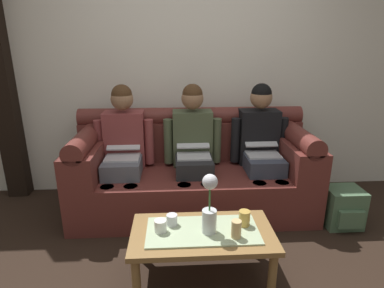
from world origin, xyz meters
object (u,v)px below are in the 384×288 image
(flower_vase, at_px, (210,206))
(backpack_right, at_px, (343,208))
(cup_near_left, at_px, (244,218))
(coffee_table, at_px, (202,237))
(cup_far_left, at_px, (172,220))
(person_middle, at_px, (193,144))
(person_right, at_px, (261,143))
(cup_far_center, at_px, (236,229))
(cup_near_right, at_px, (161,226))
(couch, at_px, (193,172))
(person_left, at_px, (124,146))

(flower_vase, bearing_deg, backpack_right, 25.97)
(cup_near_left, bearing_deg, coffee_table, -171.93)
(cup_far_left, bearing_deg, person_middle, 77.81)
(person_right, xyz_separation_m, cup_far_left, (-0.86, -0.95, -0.24))
(person_middle, height_order, backpack_right, person_middle)
(person_right, xyz_separation_m, cup_far_center, (-0.45, -1.12, -0.21))
(person_middle, bearing_deg, backpack_right, -17.90)
(flower_vase, xyz_separation_m, cup_near_right, (-0.32, 0.02, -0.15))
(couch, distance_m, coffee_table, 1.03)
(coffee_table, bearing_deg, flower_vase, -31.96)
(flower_vase, bearing_deg, cup_far_center, -22.42)
(couch, distance_m, cup_far_center, 1.14)
(cup_far_left, bearing_deg, flower_vase, -22.31)
(person_left, bearing_deg, cup_near_right, -69.80)
(coffee_table, bearing_deg, couch, 90.00)
(coffee_table, relative_size, flower_vase, 2.33)
(cup_near_left, bearing_deg, couch, 106.45)
(couch, relative_size, flower_vase, 5.42)
(cup_near_left, relative_size, cup_near_right, 1.28)
(cup_near_right, xyz_separation_m, cup_far_left, (0.08, 0.08, -0.00))
(cup_near_left, xyz_separation_m, backpack_right, (1.03, 0.56, -0.26))
(coffee_table, xyz_separation_m, cup_near_right, (-0.28, -0.00, 0.10))
(flower_vase, height_order, cup_far_left, flower_vase)
(cup_near_right, relative_size, backpack_right, 0.24)
(person_left, relative_size, person_middle, 1.00)
(cup_near_left, relative_size, backpack_right, 0.30)
(person_left, bearing_deg, backpack_right, -12.17)
(person_left, height_order, cup_near_right, person_left)
(person_left, xyz_separation_m, coffee_table, (0.66, -1.02, -0.33))
(person_middle, height_order, cup_far_left, person_middle)
(cup_far_center, bearing_deg, coffee_table, 155.56)
(person_middle, relative_size, flower_vase, 2.95)
(person_middle, distance_m, flower_vase, 1.05)
(person_left, distance_m, cup_far_center, 1.43)
(person_right, distance_m, coffee_table, 1.26)
(couch, xyz_separation_m, person_middle, (0.00, -0.00, 0.29))
(cup_near_right, xyz_separation_m, cup_far_center, (0.49, -0.09, 0.02))
(cup_near_left, bearing_deg, person_left, 134.00)
(cup_far_center, bearing_deg, flower_vase, 157.58)
(coffee_table, xyz_separation_m, cup_far_left, (-0.20, 0.08, 0.10))
(cup_near_left, bearing_deg, cup_far_left, 176.08)
(backpack_right, bearing_deg, person_left, 167.83)
(couch, xyz_separation_m, backpack_right, (1.32, -0.43, -0.20))
(coffee_table, xyz_separation_m, cup_far_center, (0.21, -0.09, 0.12))
(flower_vase, bearing_deg, person_left, 123.66)
(person_right, height_order, cup_far_center, person_right)
(coffee_table, xyz_separation_m, flower_vase, (0.04, -0.03, 0.25))
(person_left, bearing_deg, cup_far_center, -52.25)
(person_left, height_order, cup_near_left, person_left)
(flower_vase, xyz_separation_m, cup_far_center, (0.17, -0.07, -0.13))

